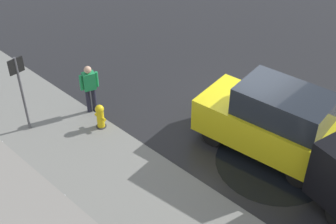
{
  "coord_description": "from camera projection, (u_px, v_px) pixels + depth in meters",
  "views": [
    {
      "loc": [
        -5.85,
        9.32,
        8.64
      ],
      "look_at": [
        1.25,
        1.88,
        0.9
      ],
      "focal_mm": 50.0,
      "sensor_mm": 36.0,
      "label": 1
    }
  ],
  "objects": [
    {
      "name": "ground_plane",
      "position": [
        242.0,
        126.0,
        13.81
      ],
      "size": [
        60.0,
        60.0,
        0.0
      ],
      "primitive_type": "plane",
      "color": "black"
    },
    {
      "name": "moving_hatchback",
      "position": [
        273.0,
        121.0,
        12.34
      ],
      "size": [
        4.05,
        2.08,
        2.06
      ],
      "color": "yellow",
      "rests_on": "ground"
    },
    {
      "name": "fire_hydrant",
      "position": [
        100.0,
        117.0,
        13.53
      ],
      "size": [
        0.42,
        0.31,
        0.8
      ],
      "color": "gold",
      "rests_on": "ground"
    },
    {
      "name": "pedestrian",
      "position": [
        90.0,
        86.0,
        13.81
      ],
      "size": [
        0.36,
        0.54,
        1.62
      ],
      "color": "#1E8C4C",
      "rests_on": "ground"
    },
    {
      "name": "sign_post",
      "position": [
        20.0,
        84.0,
        12.77
      ],
      "size": [
        0.07,
        0.44,
        2.4
      ],
      "color": "#4C4C51",
      "rests_on": "ground"
    },
    {
      "name": "kerb_strip",
      "position": [
        139.0,
        204.0,
        11.37
      ],
      "size": [
        24.0,
        3.2,
        0.04
      ],
      "primitive_type": "cube",
      "color": "slate",
      "rests_on": "ground"
    },
    {
      "name": "puddle_patch",
      "position": [
        273.0,
        163.0,
        12.54
      ],
      "size": [
        3.08,
        3.08,
        0.01
      ],
      "primitive_type": "cylinder",
      "color": "black",
      "rests_on": "ground"
    }
  ]
}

